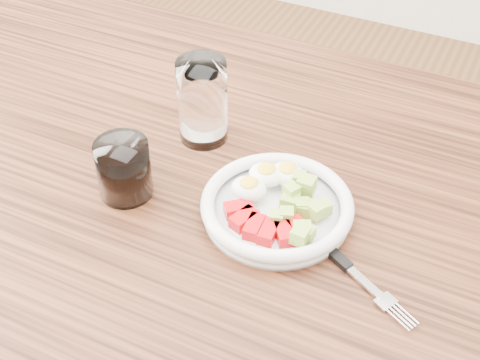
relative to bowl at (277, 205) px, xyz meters
name	(u,v)px	position (x,y,z in m)	size (l,w,h in m)	color
dining_table	(243,250)	(-0.05, 0.00, -0.12)	(1.50, 0.90, 0.77)	brown
bowl	(277,205)	(0.00, 0.00, 0.00)	(0.21, 0.21, 0.05)	white
fork	(337,258)	(0.10, -0.04, -0.01)	(0.20, 0.12, 0.01)	black
water_glass	(202,101)	(-0.17, 0.11, 0.05)	(0.08, 0.08, 0.13)	white
coffee_glass	(124,169)	(-0.21, -0.05, 0.02)	(0.08, 0.08, 0.09)	white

